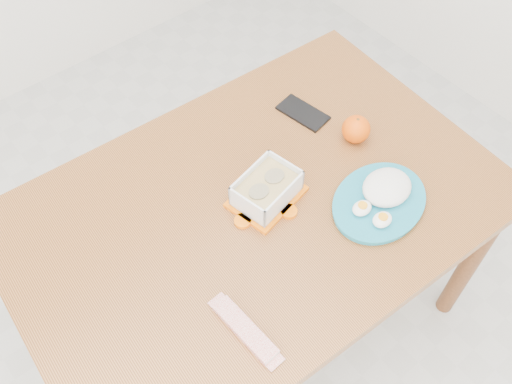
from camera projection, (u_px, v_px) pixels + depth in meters
ground at (231, 345)px, 2.12m from camera, size 3.50×3.50×0.00m
dining_table at (256, 222)px, 1.65m from camera, size 1.40×0.97×0.75m
food_container at (267, 189)px, 1.56m from camera, size 0.22×0.19×0.08m
orange_fruit at (356, 129)px, 1.69m from camera, size 0.08×0.08×0.08m
rice_plate at (382, 196)px, 1.56m from camera, size 0.33×0.33×0.08m
candy_bar at (245, 330)px, 1.35m from camera, size 0.06×0.19×0.02m
smartphone at (303, 113)px, 1.78m from camera, size 0.11×0.17×0.01m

